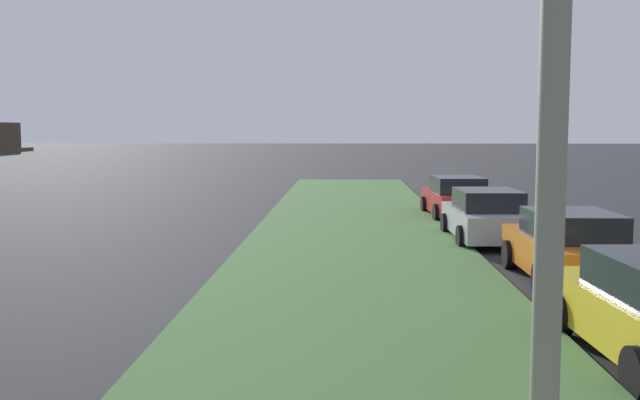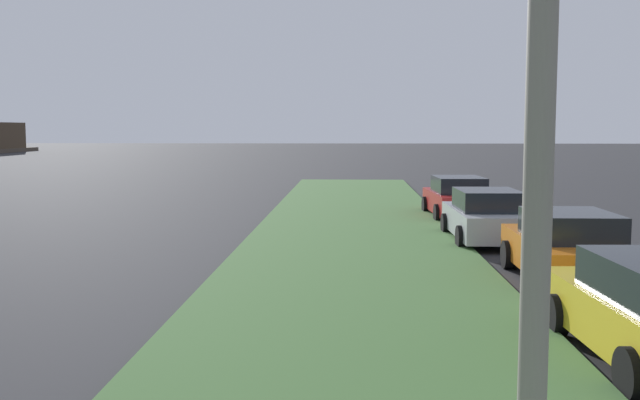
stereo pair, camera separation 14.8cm
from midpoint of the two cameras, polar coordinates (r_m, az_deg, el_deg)
The scene contains 4 objects.
grass_median at distance 13.74m, azimuth 3.15°, elevation -7.39°, with size 60.00×6.00×0.12m, color #477238.
parked_car_orange at distance 15.88m, azimuth 18.89°, elevation -3.51°, with size 4.30×2.03×1.47m.
parked_car_silver at distance 20.79m, azimuth 12.96°, elevation -1.26°, with size 4.33×2.08×1.47m.
parked_car_red at distance 26.11m, azimuth 10.77°, elevation 0.15°, with size 4.38×2.18×1.47m.
Camera 2 is at (-3.39, 8.54, 3.14)m, focal length 41.26 mm.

